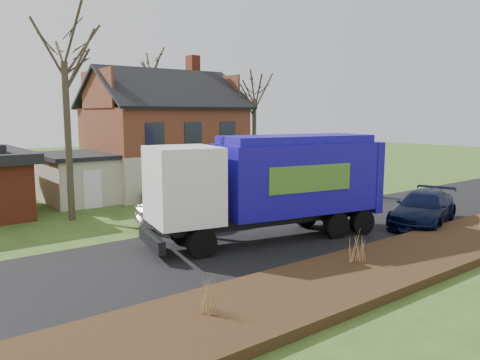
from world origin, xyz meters
TOP-DOWN VIEW (x-y plane):
  - ground at (0.00, 0.00)m, footprint 120.00×120.00m
  - road at (0.00, 0.00)m, footprint 80.00×7.00m
  - mulch_verge at (0.00, -5.30)m, footprint 80.00×3.50m
  - main_house at (1.49, 13.91)m, footprint 12.95×8.95m
  - garbage_truck at (-0.52, -0.06)m, footprint 10.32×4.53m
  - silver_sedan at (-2.38, 3.95)m, footprint 4.63×2.60m
  - navy_wagon at (6.68, -2.48)m, footprint 5.78×3.73m
  - tree_front_west at (-6.07, 8.51)m, footprint 3.55×3.55m
  - tree_front_east at (7.01, 10.47)m, footprint 3.17×3.17m
  - tree_back at (4.77, 20.90)m, footprint 3.68×3.68m
  - grass_clump_west at (-7.09, -5.07)m, footprint 0.35×0.29m
  - grass_clump_mid at (-1.01, -4.77)m, footprint 0.38×0.31m

SIDE VIEW (x-z plane):
  - ground at x=0.00m, z-range 0.00..0.00m
  - road at x=0.00m, z-range 0.00..0.02m
  - mulch_verge at x=0.00m, z-range 0.00..0.30m
  - silver_sedan at x=-2.38m, z-range 0.00..1.45m
  - grass_clump_west at x=-7.09m, z-range 0.30..1.22m
  - navy_wagon at x=6.68m, z-range 0.00..1.56m
  - grass_clump_mid at x=-1.01m, z-range 0.30..1.37m
  - garbage_truck at x=-0.52m, z-range 0.33..4.61m
  - main_house at x=1.49m, z-range -0.60..8.66m
  - tree_front_east at x=7.01m, z-range 2.76..11.57m
  - tree_front_west at x=-6.07m, z-range 3.42..13.96m
  - tree_back at x=4.77m, z-range 3.89..15.56m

